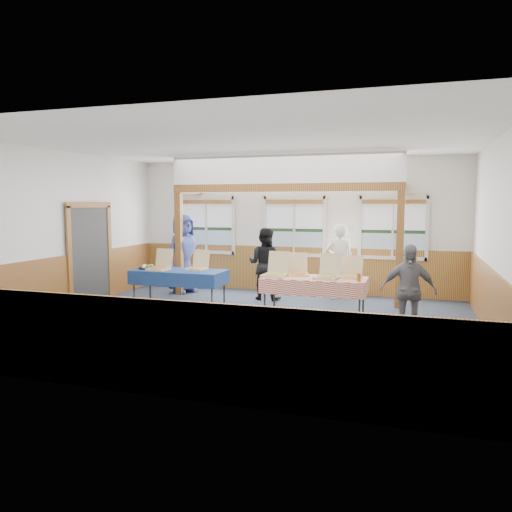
{
  "coord_description": "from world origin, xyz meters",
  "views": [
    {
      "loc": [
        2.8,
        -8.28,
        2.14
      ],
      "look_at": [
        -0.18,
        1.0,
        1.12
      ],
      "focal_mm": 35.0,
      "sensor_mm": 36.0,
      "label": 1
    }
  ],
  "objects": [
    {
      "name": "pizza_box_b",
      "position": [
        -1.56,
        1.26,
        0.82
      ],
      "size": [
        0.39,
        0.47,
        0.41
      ],
      "rotation": [
        0.0,
        0.0,
        -0.04
      ],
      "color": "tan",
      "rests_on": "table_left"
    },
    {
      "name": "window_left",
      "position": [
        -2.3,
        3.46,
        1.68
      ],
      "size": [
        1.56,
        0.1,
        1.46
      ],
      "color": "silver",
      "rests_on": "wall_back"
    },
    {
      "name": "pizza_box_a",
      "position": [
        -2.31,
        0.99,
        0.82
      ],
      "size": [
        0.42,
        0.51,
        0.43
      ],
      "rotation": [
        0.0,
        0.0,
        -0.06
      ],
      "color": "tan",
      "rests_on": "table_left"
    },
    {
      "name": "woman_white",
      "position": [
        1.19,
        2.84,
        0.85
      ],
      "size": [
        0.7,
        0.55,
        1.7
      ],
      "primitive_type": "imported",
      "rotation": [
        0.0,
        0.0,
        3.39
      ],
      "color": "white",
      "rests_on": "floor"
    },
    {
      "name": "table_right",
      "position": [
        1.0,
        0.92,
        0.7
      ],
      "size": [
        1.96,
        0.9,
        0.76
      ],
      "rotation": [
        0.0,
        0.0,
        0.02
      ],
      "color": "#313131",
      "rests_on": "floor"
    },
    {
      "name": "wainscot_left",
      "position": [
        -3.98,
        0.0,
        0.55
      ],
      "size": [
        0.05,
        6.98,
        1.1
      ],
      "primitive_type": "cube",
      "color": "brown",
      "rests_on": "floor"
    },
    {
      "name": "post_left",
      "position": [
        -2.5,
        2.3,
        1.2
      ],
      "size": [
        0.15,
        0.15,
        2.4
      ],
      "primitive_type": "cube",
      "color": "#5A3714",
      "rests_on": "floor"
    },
    {
      "name": "pizza_box_e",
      "position": [
        1.26,
        0.84,
        0.83
      ],
      "size": [
        0.48,
        0.56,
        0.46
      ],
      "rotation": [
        0.0,
        0.0,
        -0.13
      ],
      "color": "tan",
      "rests_on": "table_right"
    },
    {
      "name": "cross_beam",
      "position": [
        0.0,
        2.3,
        2.49
      ],
      "size": [
        5.15,
        0.18,
        0.18
      ],
      "primitive_type": "cube",
      "color": "#5A3714",
      "rests_on": "post_left"
    },
    {
      "name": "veggie_tray",
      "position": [
        -2.66,
        1.09,
        0.79
      ],
      "size": [
        0.37,
        0.37,
        0.09
      ],
      "color": "black",
      "rests_on": "table_left"
    },
    {
      "name": "pizza_box_f",
      "position": [
        1.66,
        1.06,
        0.82
      ],
      "size": [
        0.43,
        0.5,
        0.41
      ],
      "rotation": [
        0.0,
        0.0,
        -0.13
      ],
      "color": "tan",
      "rests_on": "table_right"
    },
    {
      "name": "wall_right",
      "position": [
        4.0,
        0.0,
        1.6
      ],
      "size": [
        0.0,
        8.0,
        8.0
      ],
      "primitive_type": "plane",
      "rotation": [
        1.57,
        0.0,
        -1.57
      ],
      "color": "silver",
      "rests_on": "floor"
    },
    {
      "name": "table_left",
      "position": [
        -1.91,
        1.09,
        0.7
      ],
      "size": [
        1.97,
        0.91,
        0.76
      ],
      "rotation": [
        0.0,
        0.0,
        -0.03
      ],
      "color": "#313131",
      "rests_on": "floor"
    },
    {
      "name": "drink_glass",
      "position": [
        1.85,
        0.67,
        0.83
      ],
      "size": [
        0.07,
        0.07,
        0.15
      ],
      "primitive_type": "cylinder",
      "color": "#935D18",
      "rests_on": "table_right"
    },
    {
      "name": "pizza_box_c",
      "position": [
        0.26,
        0.82,
        0.83
      ],
      "size": [
        0.46,
        0.55,
        0.47
      ],
      "rotation": [
        0.0,
        0.0,
        -0.08
      ],
      "color": "tan",
      "rests_on": "table_right"
    },
    {
      "name": "person_grey",
      "position": [
        2.71,
        0.04,
        0.75
      ],
      "size": [
        0.9,
        0.42,
        1.5
      ],
      "primitive_type": "imported",
      "rotation": [
        0.0,
        0.0,
        0.07
      ],
      "color": "slate",
      "rests_on": "floor"
    },
    {
      "name": "window_right",
      "position": [
        2.3,
        3.46,
        1.68
      ],
      "size": [
        1.56,
        0.1,
        1.46
      ],
      "color": "silver",
      "rests_on": "wall_back"
    },
    {
      "name": "ceiling",
      "position": [
        0.0,
        0.0,
        3.2
      ],
      "size": [
        8.0,
        8.0,
        0.0
      ],
      "primitive_type": "plane",
      "rotation": [
        3.14,
        0.0,
        0.0
      ],
      "color": "white",
      "rests_on": "wall_back"
    },
    {
      "name": "wall_front",
      "position": [
        0.0,
        -3.5,
        1.6
      ],
      "size": [
        8.0,
        0.0,
        8.0
      ],
      "primitive_type": "plane",
      "rotation": [
        -1.57,
        0.0,
        0.0
      ],
      "color": "silver",
      "rests_on": "floor"
    },
    {
      "name": "floor",
      "position": [
        0.0,
        0.0,
        0.0
      ],
      "size": [
        8.0,
        8.0,
        0.0
      ],
      "primitive_type": "plane",
      "color": "#272E40",
      "rests_on": "ground"
    },
    {
      "name": "wall_back",
      "position": [
        0.0,
        3.5,
        1.6
      ],
      "size": [
        8.0,
        0.0,
        8.0
      ],
      "primitive_type": "plane",
      "rotation": [
        1.57,
        0.0,
        0.0
      ],
      "color": "silver",
      "rests_on": "floor"
    },
    {
      "name": "pizza_box_d",
      "position": [
        0.64,
        1.11,
        0.82
      ],
      "size": [
        0.51,
        0.57,
        0.42
      ],
      "rotation": [
        0.0,
        0.0,
        0.29
      ],
      "color": "tan",
      "rests_on": "table_right"
    },
    {
      "name": "wainscot_back",
      "position": [
        0.0,
        3.48,
        0.55
      ],
      "size": [
        7.98,
        0.05,
        1.1
      ],
      "primitive_type": "cube",
      "color": "brown",
      "rests_on": "floor"
    },
    {
      "name": "man_blue",
      "position": [
        -2.53,
        2.57,
        0.95
      ],
      "size": [
        0.94,
        1.1,
        1.9
      ],
      "primitive_type": "imported",
      "rotation": [
        0.0,
        0.0,
        1.13
      ],
      "color": "navy",
      "rests_on": "floor"
    },
    {
      "name": "woman_black",
      "position": [
        -0.4,
        2.31,
        0.8
      ],
      "size": [
        0.83,
        0.67,
        1.61
      ],
      "primitive_type": "imported",
      "rotation": [
        0.0,
        0.0,
        3.06
      ],
      "color": "black",
      "rests_on": "floor"
    },
    {
      "name": "window_mid",
      "position": [
        0.0,
        3.46,
        1.68
      ],
      "size": [
        1.56,
        0.1,
        1.46
      ],
      "color": "silver",
      "rests_on": "wall_back"
    },
    {
      "name": "post_right",
      "position": [
        2.5,
        2.3,
        1.2
      ],
      "size": [
        0.15,
        0.15,
        2.4
      ],
      "primitive_type": "cube",
      "color": "#5A3714",
      "rests_on": "floor"
    },
    {
      "name": "wall_left",
      "position": [
        -4.0,
        0.0,
        1.6
      ],
      "size": [
        0.0,
        8.0,
        8.0
      ],
      "primitive_type": "plane",
      "rotation": [
        1.57,
        0.0,
        1.57
      ],
      "color": "silver",
      "rests_on": "floor"
    },
    {
      "name": "cased_opening",
      "position": [
        -3.96,
        0.9,
        1.05
      ],
      "size": [
        0.06,
        1.3,
        2.1
      ],
      "primitive_type": "cube",
      "color": "#313131",
      "rests_on": "wall_left"
    },
    {
      "name": "wainscot_front",
      "position": [
        0.0,
        -3.48,
        0.55
      ],
      "size": [
        7.98,
        0.05,
        1.1
      ],
      "primitive_type": "cube",
      "color": "brown",
      "rests_on": "floor"
    },
    {
      "name": "wainscot_right",
      "position": [
        3.98,
        0.0,
        0.55
      ],
      "size": [
        0.05,
        6.98,
        1.1
      ],
      "primitive_type": "cube",
      "color": "brown",
      "rests_on": "floor"
    }
  ]
}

